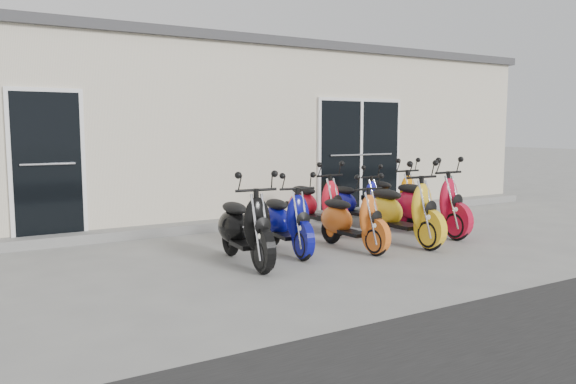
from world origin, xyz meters
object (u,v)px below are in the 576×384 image
Objects in this scene: scooter_back_red at (316,196)px; scooter_back_blue at (356,195)px; scooter_front_red at (429,195)px; scooter_front_black at (245,217)px; scooter_back_yellow at (392,190)px; scooter_front_orange_b at (402,201)px; scooter_front_blue at (286,212)px; scooter_front_orange_a at (352,211)px.

scooter_back_red is 1.08× the size of scooter_back_blue.
scooter_back_red is (-1.44, 1.14, -0.04)m from scooter_front_red.
scooter_front_black is 1.01× the size of scooter_back_yellow.
scooter_front_orange_b is 1.05× the size of scooter_back_yellow.
scooter_front_blue is at bearing -158.97° from scooter_back_blue.
scooter_back_red is (1.24, 1.14, 0.02)m from scooter_front_blue.
scooter_back_red reaches higher than scooter_front_orange_a.
scooter_front_orange_b reaches higher than scooter_front_black.
scooter_back_red is at bearing 111.78° from scooter_front_orange_b.
scooter_front_black is 1.70m from scooter_front_orange_a.
scooter_front_red is (3.46, 0.29, 0.03)m from scooter_front_black.
scooter_back_blue is (0.89, 0.06, -0.04)m from scooter_back_red.
scooter_back_blue is at bearing 78.66° from scooter_front_orange_b.
scooter_front_red is at bearing -73.93° from scooter_back_blue.
scooter_back_yellow is at bearing 25.39° from scooter_front_black.
scooter_back_blue is at bearing 47.29° from scooter_front_orange_a.
scooter_front_red reaches higher than scooter_front_black.
scooter_front_orange_b is (2.60, -0.03, 0.03)m from scooter_front_black.
scooter_front_black reaches higher than scooter_front_blue.
scooter_back_yellow is (3.68, 1.43, -0.00)m from scooter_front_black.
scooter_back_red is at bearing 48.80° from scooter_front_blue.
scooter_front_orange_b reaches higher than scooter_back_red.
scooter_back_blue is at bearing 173.78° from scooter_back_yellow.
scooter_front_red is 1.84m from scooter_back_red.
scooter_front_orange_a is 2.43m from scooter_back_yellow.
scooter_front_orange_a is at bearing 177.05° from scooter_front_orange_b.
scooter_front_blue is 0.91× the size of scooter_front_orange_b.
scooter_front_orange_a is (1.70, 0.02, -0.06)m from scooter_front_black.
scooter_front_black is at bearing -176.54° from scooter_front_red.
scooter_front_orange_a is 0.93× the size of scooter_back_red.
scooter_front_blue is at bearing 24.99° from scooter_front_black.
scooter_front_black is 3.28m from scooter_back_blue.
scooter_front_orange_a is 0.92× the size of scooter_back_yellow.
scooter_back_blue is (-0.54, 1.20, -0.09)m from scooter_front_red.
scooter_front_black reaches higher than scooter_back_yellow.
scooter_back_blue is at bearing -0.41° from scooter_back_red.
scooter_front_orange_a is 1.45m from scooter_back_red.
scooter_front_orange_b is at bearing -72.75° from scooter_back_red.
scooter_front_orange_b is (1.82, -0.33, 0.06)m from scooter_front_blue.
scooter_front_orange_a is 1.78m from scooter_front_red.
scooter_front_orange_a is at bearing -107.02° from scooter_back_red.
scooter_back_red is at bearing 175.46° from scooter_back_blue.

